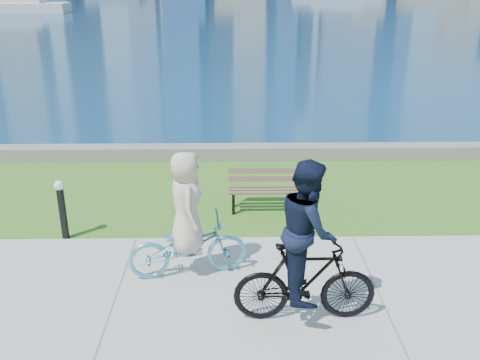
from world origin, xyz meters
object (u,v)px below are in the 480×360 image
object	(u,v)px
cyclist_man	(306,257)
park_bench	(267,186)
bollard_lamp	(62,206)
cyclist_woman	(187,231)

from	to	relation	value
cyclist_man	park_bench	bearing A→B (deg)	3.52
park_bench	bollard_lamp	size ratio (longest dim) A/B	1.38
park_bench	bollard_lamp	distance (m)	3.99
park_bench	bollard_lamp	xyz separation A→B (m)	(-3.79, -1.26, 0.16)
park_bench	cyclist_man	size ratio (longest dim) A/B	0.66
park_bench	cyclist_woman	bearing A→B (deg)	-119.22
bollard_lamp	cyclist_woman	size ratio (longest dim) A/B	0.55
bollard_lamp	cyclist_woman	xyz separation A→B (m)	(2.36, -1.30, 0.14)
cyclist_woman	cyclist_man	xyz separation A→B (m)	(1.71, -1.22, 0.22)
park_bench	cyclist_man	bearing A→B (deg)	-85.81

